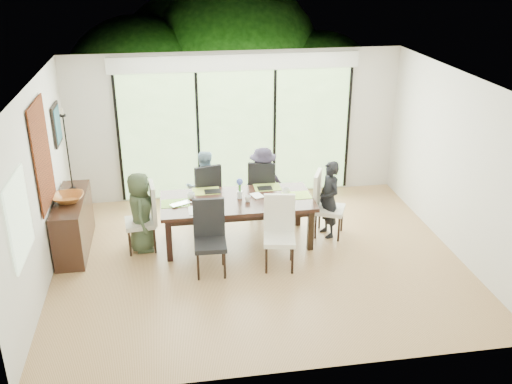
{
  "coord_description": "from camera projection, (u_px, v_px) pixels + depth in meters",
  "views": [
    {
      "loc": [
        -1.23,
        -7.4,
        4.35
      ],
      "look_at": [
        0.0,
        0.25,
        1.0
      ],
      "focal_mm": 40.0,
      "sensor_mm": 36.0,
      "label": 1
    }
  ],
  "objects": [
    {
      "name": "placemat_far_r",
      "position": [
        267.0,
        187.0,
        9.28
      ],
      "size": [
        0.43,
        0.31,
        0.01
      ],
      "primitive_type": "cube",
      "color": "olive",
      "rests_on": "table_top"
    },
    {
      "name": "candlestick_base",
      "position": [
        73.0,
        189.0,
        8.9
      ],
      "size": [
        0.09,
        0.09,
        0.04
      ],
      "primitive_type": "cylinder",
      "color": "black",
      "rests_on": "sideboard"
    },
    {
      "name": "art_canvas",
      "position": [
        58.0,
        125.0,
        9.02
      ],
      "size": [
        0.01,
        0.45,
        0.55
      ],
      "primitive_type": "cube",
      "color": "#18414E",
      "rests_on": "wall_left"
    },
    {
      "name": "tablet_far_l",
      "position": [
        213.0,
        191.0,
        9.1
      ],
      "size": [
        0.26,
        0.18,
        0.01
      ],
      "primitive_type": "cube",
      "color": "black",
      "rests_on": "table_top"
    },
    {
      "name": "chair_right_end",
      "position": [
        330.0,
        205.0,
        9.13
      ],
      "size": [
        0.6,
        0.6,
        1.08
      ],
      "primitive_type": null,
      "rotation": [
        0.0,
        0.0,
        1.14
      ],
      "color": "white",
      "rests_on": "floor"
    },
    {
      "name": "side_window",
      "position": [
        19.0,
        218.0,
        6.49
      ],
      "size": [
        0.02,
        0.9,
        1.0
      ],
      "primitive_type": "cube",
      "color": "#8CAD7F",
      "rests_on": "wall_left"
    },
    {
      "name": "table_leg_fl",
      "position": [
        169.0,
        240.0,
        8.44
      ],
      "size": [
        0.09,
        0.09,
        0.68
      ],
      "primitive_type": "cube",
      "color": "black",
      "rests_on": "floor"
    },
    {
      "name": "candlestick_pan",
      "position": [
        63.0,
        116.0,
        8.44
      ],
      "size": [
        0.09,
        0.09,
        0.03
      ],
      "primitive_type": "cylinder",
      "color": "black",
      "rests_on": "sideboard"
    },
    {
      "name": "placemat_far_l",
      "position": [
        206.0,
        191.0,
        9.13
      ],
      "size": [
        0.43,
        0.31,
        0.01
      ],
      "primitive_type": "cube",
      "color": "#9CAF3E",
      "rests_on": "table_top"
    },
    {
      "name": "placemat_right",
      "position": [
        297.0,
        195.0,
        8.97
      ],
      "size": [
        0.43,
        0.31,
        0.01
      ],
      "primitive_type": "cube",
      "color": "#8EB641",
      "rests_on": "table_top"
    },
    {
      "name": "table_leg_br",
      "position": [
        298.0,
        207.0,
        9.54
      ],
      "size": [
        0.09,
        0.09,
        0.68
      ],
      "primitive_type": "cube",
      "color": "black",
      "rests_on": "floor"
    },
    {
      "name": "mullion_c",
      "position": [
        274.0,
        133.0,
        10.46
      ],
      "size": [
        0.05,
        0.04,
        2.3
      ],
      "primitive_type": "cube",
      "color": "black",
      "rests_on": "wall_back"
    },
    {
      "name": "table_leg_bl",
      "position": [
        168.0,
        215.0,
        9.22
      ],
      "size": [
        0.09,
        0.09,
        0.68
      ],
      "primitive_type": "cube",
      "color": "black",
      "rests_on": "floor"
    },
    {
      "name": "foliage_right",
      "position": [
        318.0,
        94.0,
        12.96
      ],
      "size": [
        2.8,
        2.8,
        2.8
      ],
      "primitive_type": "sphere",
      "color": "#14380F",
      "rests_on": "ground"
    },
    {
      "name": "chair_left_end",
      "position": [
        140.0,
        218.0,
        8.69
      ],
      "size": [
        0.49,
        0.49,
        1.08
      ],
      "primitive_type": null,
      "rotation": [
        0.0,
        0.0,
        -1.47
      ],
      "color": "beige",
      "rests_on": "floor"
    },
    {
      "name": "tablet_far_r",
      "position": [
        265.0,
        188.0,
        9.22
      ],
      "size": [
        0.24,
        0.17,
        0.01
      ],
      "primitive_type": "cube",
      "color": "black",
      "rests_on": "table_top"
    },
    {
      "name": "hyacinth_blooms",
      "position": [
        240.0,
        182.0,
        8.78
      ],
      "size": [
        0.11,
        0.11,
        0.11
      ],
      "primitive_type": "sphere",
      "color": "#4F61C7",
      "rests_on": "table_top"
    },
    {
      "name": "wall_front",
      "position": [
        299.0,
        267.0,
        5.8
      ],
      "size": [
        6.0,
        0.02,
        2.7
      ],
      "primitive_type": "cube",
      "color": "silver",
      "rests_on": "floor"
    },
    {
      "name": "person_right_end",
      "position": [
        329.0,
        199.0,
        9.09
      ],
      "size": [
        0.49,
        0.66,
        1.27
      ],
      "primitive_type": "imported",
      "rotation": [
        0.0,
        0.0,
        -1.36
      ],
      "color": "black",
      "rests_on": "floor"
    },
    {
      "name": "book",
      "position": [
        252.0,
        197.0,
        8.91
      ],
      "size": [
        0.22,
        0.26,
        0.02
      ],
      "primitive_type": "imported",
      "rotation": [
        0.0,
        0.0,
        0.31
      ],
      "color": "white",
      "rests_on": "table_top"
    },
    {
      "name": "cup_c",
      "position": [
        286.0,
        191.0,
        9.02
      ],
      "size": [
        0.15,
        0.15,
        0.09
      ],
      "primitive_type": "imported",
      "rotation": [
        0.0,
        0.0,
        3.36
      ],
      "color": "white",
      "rests_on": "table_top"
    },
    {
      "name": "foliage_far",
      "position": [
        190.0,
        69.0,
        13.77
      ],
      "size": [
        3.6,
        3.6,
        3.6
      ],
      "primitive_type": "sphere",
      "color": "#14380F",
      "rests_on": "ground"
    },
    {
      "name": "wall_right",
      "position": [
        457.0,
        164.0,
        8.51
      ],
      "size": [
        0.02,
        5.0,
        2.7
      ],
      "primitive_type": "cube",
      "color": "beige",
      "rests_on": "floor"
    },
    {
      "name": "cup_a",
      "position": [
        191.0,
        196.0,
        8.85
      ],
      "size": [
        0.13,
        0.13,
        0.09
      ],
      "primitive_type": "imported",
      "rotation": [
        0.0,
        0.0,
        0.11
      ],
      "color": "white",
      "rests_on": "table_top"
    },
    {
      "name": "wall_back",
      "position": [
        236.0,
        126.0,
        10.35
      ],
      "size": [
        6.0,
        0.02,
        2.7
      ],
      "primitive_type": "cube",
      "color": "beige",
      "rests_on": "floor"
    },
    {
      "name": "chair_far_right",
      "position": [
        263.0,
        188.0,
        9.76
      ],
      "size": [
        0.55,
        0.55,
        1.08
      ],
      "primitive_type": null,
      "rotation": [
        0.0,
        0.0,
        2.88
      ],
      "color": "black",
      "rests_on": "floor"
    },
    {
      "name": "person_far_left",
      "position": [
        204.0,
        187.0,
        9.56
      ],
      "size": [
        0.64,
        0.45,
        1.27
      ],
      "primitive_type": "imported",
      "rotation": [
        0.0,
        0.0,
        3.28
      ],
      "color": "#7D9EB4",
      "rests_on": "floor"
    },
    {
      "name": "foliage_mid",
      "position": [
        235.0,
        66.0,
        13.21
      ],
      "size": [
        4.0,
        4.0,
        4.0
      ],
      "primitive_type": "sphere",
      "color": "#14380F",
      "rests_on": "ground"
    },
    {
      "name": "placemat_paper",
      "position": [
        203.0,
        210.0,
        8.48
      ],
      "size": [
        0.43,
        0.31,
        0.01
      ],
      "primitive_type": "cube",
      "color": "white",
      "rests_on": "table_top"
    },
    {
      "name": "person_far_right",
      "position": [
        263.0,
        183.0,
        9.71
      ],
      "size": [
        0.63,
        0.43,
        1.27
      ],
      "primitive_type": "imported",
      "rotation": [
        0.0,
        0.0,
        3.25
      ],
      "color": "#241F2E",
      "rests_on": "floor"
    },
    {
      "name": "placemat_left",
      "position": [
        175.0,
        203.0,
        8.69
      ],
      "size": [
        0.43,
        0.31,
        0.01
      ],
      "primitive_type": "cube",
      "color": "#74A83C",
      "rests_on": "table_top"
    },
    {
      "name": "blinds_header",
      "position": [
        236.0,
        62.0,
        9.85
      ],
      "size": [
        4.4,
        0.06,
        0.28
      ],
      "primitive_type": "cube",
      "color": "white",
      "rests_on": "wall_back"
    },
    {
      "name": "table_top",
      "position": [
        237.0,
        201.0,
        8.85
      ],
      "size": [
        2.36,
        1.08,
        0.06
      ],
      "primitive_type": "cube",
      "color": "black",
      "rests_on": "floor"
    },
    {
      "name": "chair_near_right",
      "position": [
        279.0,
        234.0,
        8.2
      ],
      "size": [
        0.52,
        0.52,
        1.08
      ],
      "primitive_type": null,
      "rotation": [
        0.0,
        0.0,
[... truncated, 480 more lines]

